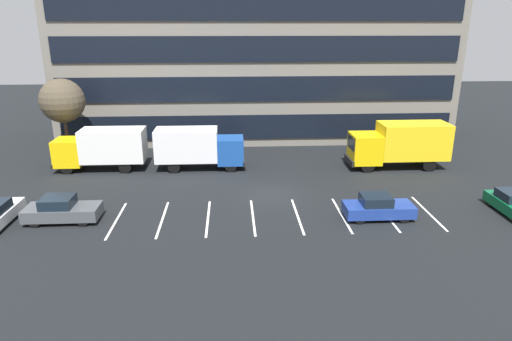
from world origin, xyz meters
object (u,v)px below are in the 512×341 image
Objects in this scene: box_truck_blue at (198,146)px; sedan_navy at (378,207)px; sedan_charcoal at (62,210)px; box_truck_yellow_all at (400,143)px; box_truck_yellow at (102,147)px; bare_tree at (62,101)px.

sedan_navy is at bearing -42.07° from box_truck_blue.
box_truck_yellow_all is at bearing 20.98° from sedan_charcoal.
box_truck_yellow reaches higher than box_truck_blue.
box_truck_yellow_all is 1.15× the size of bare_tree.
sedan_navy is at bearing -1.91° from sedan_charcoal.
sedan_navy is 0.96× the size of sedan_charcoal.
sedan_charcoal is (0.11, -10.08, -1.16)m from box_truck_yellow.
bare_tree is (-28.19, 4.09, 3.04)m from box_truck_yellow_all.
box_truck_yellow reaches higher than sedan_charcoal.
bare_tree reaches higher than box_truck_blue.
sedan_charcoal is (-7.62, -9.89, -1.15)m from box_truck_blue.
box_truck_yellow_all is 11.16m from sedan_navy.
box_truck_yellow is 22.20m from sedan_navy.
box_truck_yellow is 10.14m from sedan_charcoal.
bare_tree is at bearing 139.59° from box_truck_yellow.
box_truck_yellow reaches higher than sedan_navy.
box_truck_blue is (-16.58, 0.60, -0.21)m from box_truck_yellow_all.
box_truck_yellow is 1.01× the size of box_truck_blue.
bare_tree is at bearing 106.60° from sedan_charcoal.
box_truck_yellow_all is 25.96m from sedan_charcoal.
sedan_charcoal is at bearing -159.02° from box_truck_yellow_all.
bare_tree reaches higher than sedan_navy.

